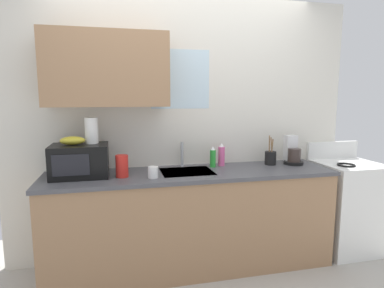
% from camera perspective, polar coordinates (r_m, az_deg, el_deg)
% --- Properties ---
extents(kitchen_wall_assembly, '(3.34, 0.42, 2.50)m').
position_cam_1_polar(kitchen_wall_assembly, '(3.09, -3.81, 4.56)').
color(kitchen_wall_assembly, silver).
rests_on(kitchen_wall_assembly, ground).
extents(counter_unit, '(2.57, 0.63, 0.90)m').
position_cam_1_polar(counter_unit, '(3.02, -0.02, -13.10)').
color(counter_unit, '#9E7551').
rests_on(counter_unit, ground).
extents(sink_faucet, '(0.03, 0.03, 0.23)m').
position_cam_1_polar(sink_faucet, '(3.08, -1.78, -1.83)').
color(sink_faucet, '#B2B5BA').
rests_on(sink_faucet, counter_unit).
extents(stove_range, '(0.60, 0.60, 1.08)m').
position_cam_1_polar(stove_range, '(3.73, 25.59, -9.72)').
color(stove_range, white).
rests_on(stove_range, ground).
extents(microwave, '(0.46, 0.35, 0.27)m').
position_cam_1_polar(microwave, '(2.85, -19.20, -2.79)').
color(microwave, black).
rests_on(microwave, counter_unit).
extents(banana_bunch, '(0.20, 0.11, 0.07)m').
position_cam_1_polar(banana_bunch, '(2.83, -20.36, 0.57)').
color(banana_bunch, gold).
rests_on(banana_bunch, microwave).
extents(paper_towel_roll, '(0.11, 0.11, 0.22)m').
position_cam_1_polar(paper_towel_roll, '(2.86, -17.33, 2.29)').
color(paper_towel_roll, white).
rests_on(paper_towel_roll, microwave).
extents(coffee_maker, '(0.19, 0.21, 0.28)m').
position_cam_1_polar(coffee_maker, '(3.35, 17.31, -1.59)').
color(coffee_maker, black).
rests_on(coffee_maker, counter_unit).
extents(dish_soap_bottle_green, '(0.06, 0.06, 0.20)m').
position_cam_1_polar(dish_soap_bottle_green, '(3.07, 3.70, -2.37)').
color(dish_soap_bottle_green, green).
rests_on(dish_soap_bottle_green, counter_unit).
extents(dish_soap_bottle_pink, '(0.06, 0.06, 0.22)m').
position_cam_1_polar(dish_soap_bottle_pink, '(3.13, 5.23, -1.97)').
color(dish_soap_bottle_pink, '#E55999').
rests_on(dish_soap_bottle_pink, counter_unit).
extents(cereal_canister, '(0.10, 0.10, 0.18)m').
position_cam_1_polar(cereal_canister, '(2.75, -12.28, -3.84)').
color(cereal_canister, red).
rests_on(cereal_canister, counter_unit).
extents(mug_white, '(0.08, 0.08, 0.09)m').
position_cam_1_polar(mug_white, '(2.68, -6.90, -4.97)').
color(mug_white, white).
rests_on(mug_white, counter_unit).
extents(utensil_crock, '(0.11, 0.11, 0.29)m').
position_cam_1_polar(utensil_crock, '(3.26, 13.69, -2.34)').
color(utensil_crock, black).
rests_on(utensil_crock, counter_unit).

